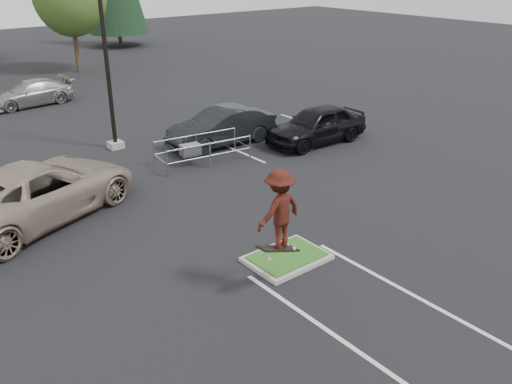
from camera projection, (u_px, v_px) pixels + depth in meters
ground at (287, 260)px, 15.21m from camera, size 120.00×120.00×0.00m
grass_median at (287, 258)px, 15.18m from camera, size 2.20×1.60×0.16m
stall_lines at (142, 203)px, 18.75m from camera, size 22.62×17.60×0.01m
light_pole at (105, 43)px, 22.26m from camera, size 0.70×0.60×10.12m
cart_corral at (193, 149)px, 21.90m from camera, size 3.92×1.82×1.07m
skateboarder at (279, 210)px, 12.90m from camera, size 1.37×0.86×2.34m
car_l_tan at (36, 192)px, 17.27m from camera, size 7.39×5.29×1.87m
car_r_charc at (222, 127)px, 24.24m from camera, size 5.03×1.87×1.64m
car_r_black at (317, 125)px, 24.47m from camera, size 5.00×2.14×1.68m
car_far_silver at (31, 93)px, 30.73m from camera, size 4.93×2.36×1.39m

